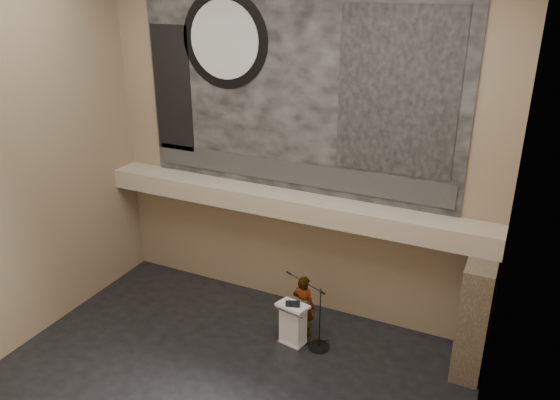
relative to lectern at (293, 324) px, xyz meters
The scene contains 20 objects.
floor 2.44m from the lectern, 109.50° to the right, with size 10.00×10.00×0.00m, color black.
wall_back 4.17m from the lectern, 114.22° to the left, with size 10.00×0.02×8.50m, color #8E795A.
wall_front 7.29m from the lectern, 97.24° to the right, with size 10.00×0.02×8.50m, color #8E795A.
wall_left 7.23m from the lectern, 158.88° to the right, with size 0.02×8.00×8.50m, color #8E795A.
wall_right 6.03m from the lectern, 28.01° to the right, with size 0.02×8.00×8.50m, color #8E795A.
soffit 2.87m from the lectern, 120.19° to the left, with size 10.00×0.80×0.50m, color tan.
sprinkler_left 3.45m from the lectern, 151.26° to the left, with size 0.04×0.04×0.06m, color #B2893D.
sprinkler_right 2.73m from the lectern, 49.83° to the left, with size 0.04×0.04×0.06m, color #B2893D.
banner 5.49m from the lectern, 114.59° to the left, with size 8.00×0.05×5.00m, color black.
banner_text_strip 3.62m from the lectern, 115.10° to the left, with size 7.76×0.02×0.55m, color #2B2B2B.
banner_clock_rim 6.88m from the lectern, 146.87° to the left, with size 2.30×2.30×0.02m, color black.
banner_clock_face 6.88m from the lectern, 147.18° to the left, with size 1.84×1.84×0.02m, color silver.
banner_building_print 5.74m from the lectern, 46.47° to the left, with size 2.60×0.02×3.60m, color black.
banner_brick_print 6.63m from the lectern, 158.02° to the left, with size 1.10×0.02×3.20m, color black.
stone_pier 4.04m from the lectern, 13.30° to the left, with size 0.60×1.40×2.70m, color #433629.
lectern is the anchor object (origin of this frame).
binder 0.57m from the lectern, 88.43° to the right, with size 0.33×0.27×0.04m, color black.
papers 0.57m from the lectern, 164.45° to the right, with size 0.23×0.32×0.01m, color silver.
speaker_person 0.53m from the lectern, 82.30° to the left, with size 0.58×0.38×1.59m, color beige.
mic_stand 0.68m from the lectern, 14.89° to the left, with size 1.32×0.74×1.60m.
Camera 1 is at (5.09, -7.56, 8.11)m, focal length 35.00 mm.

